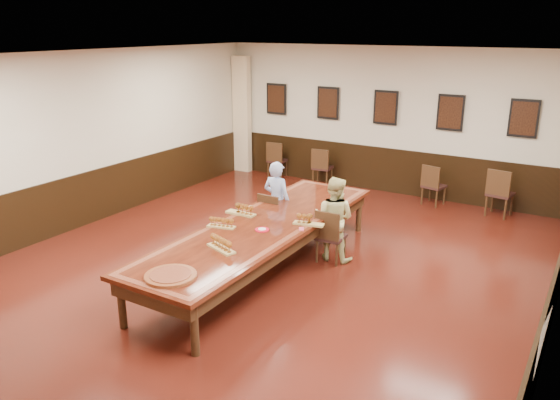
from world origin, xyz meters
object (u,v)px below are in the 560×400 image
Objects in this scene: spare_chair_a at (277,159)px; spare_chair_b at (323,166)px; person_woman at (334,219)px; chair_man at (274,217)px; spare_chair_d at (500,192)px; carved_platter at (171,276)px; spare_chair_c at (434,185)px; person_man at (277,201)px; chair_woman at (331,235)px; conference_table at (263,233)px.

spare_chair_b is (1.27, -0.05, -0.01)m from spare_chair_a.
spare_chair_b is 0.65× the size of person_woman.
chair_man is at bearing 97.01° from spare_chair_b.
carved_platter is at bearing 76.98° from spare_chair_d.
person_woman reaches higher than spare_chair_b.
person_man is at bearing 75.06° from spare_chair_c.
spare_chair_c is 6.79m from carved_platter.
chair_woman is at bearing 123.32° from spare_chair_a.
spare_chair_a is 0.18× the size of conference_table.
spare_chair_a reaches higher than chair_man.
spare_chair_a reaches higher than spare_chair_b.
chair_man is 3.26m from carved_platter.
spare_chair_d reaches higher than chair_woman.
carved_platter reaches higher than conference_table.
spare_chair_d is (1.88, 3.68, 0.05)m from chair_woman.
conference_table is 2.10m from carved_platter.
spare_chair_c is (1.79, 3.47, -0.01)m from chair_man.
spare_chair_c is at bearing 74.18° from conference_table.
chair_woman is at bearing 111.90° from spare_chair_b.
chair_man is 3.71m from spare_chair_b.
chair_man is at bearing 75.67° from spare_chair_c.
spare_chair_b reaches higher than chair_man.
spare_chair_a is at bearing -57.05° from person_man.
person_woman reaches higher than spare_chair_a.
spare_chair_d is at bearing -120.92° from person_woman.
spare_chair_b is 0.18× the size of conference_table.
chair_woman is (1.22, -0.24, -0.00)m from chair_man.
chair_woman is at bearing 166.06° from person_man.
conference_table is at bearing 113.67° from person_man.
conference_table is (2.66, -4.75, 0.16)m from spare_chair_a.
chair_woman is 4.13m from spare_chair_d.
spare_chair_d is at bearing 170.74° from spare_chair_b.
person_man is 1.03× the size of person_woman.
person_woman is at bearing 123.96° from spare_chair_a.
spare_chair_d reaches higher than spare_chair_b.
spare_chair_a reaches higher than conference_table.
chair_woman is at bearing 49.73° from conference_table.
carved_platter is at bearing 95.00° from spare_chair_b.
spare_chair_a is 5.27m from spare_chair_d.
spare_chair_b reaches higher than chair_woman.
spare_chair_a is at bearing -52.13° from chair_woman.
spare_chair_d is (4.00, -0.16, 0.04)m from spare_chair_b.
conference_table is at bearing 49.61° from person_woman.
person_man is 3.34m from carved_platter.
chair_man reaches higher than chair_woman.
chair_woman is 1.29m from person_man.
spare_chair_a is 1.04× the size of spare_chair_c.
person_man is (-1.22, 0.34, 0.27)m from chair_woman.
person_man reaches higher than spare_chair_c.
person_woman is 0.27× the size of conference_table.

